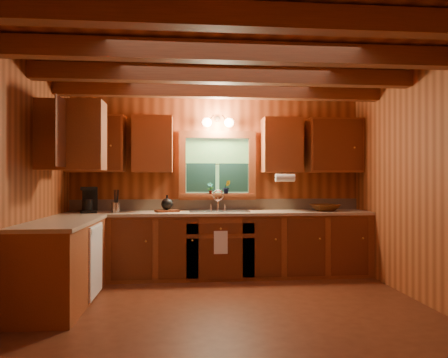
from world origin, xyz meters
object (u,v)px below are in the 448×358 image
sink (219,215)px  cutting_board (167,211)px  wicker_basket (325,208)px  coffee_maker (89,200)px

sink → cutting_board: sink is taller
sink → wicker_basket: 1.50m
coffee_maker → cutting_board: 1.05m
coffee_maker → wicker_basket: bearing=-16.9°
coffee_maker → wicker_basket: size_ratio=0.88×
coffee_maker → wicker_basket: (3.25, -0.03, -0.12)m
cutting_board → wicker_basket: size_ratio=0.77×
sink → wicker_basket: bearing=-2.6°
coffee_maker → cutting_board: bearing=-14.0°
sink → coffee_maker: (-1.75, -0.04, 0.21)m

